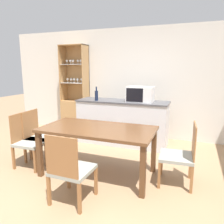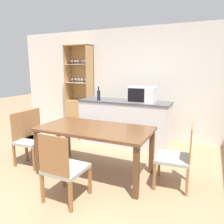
% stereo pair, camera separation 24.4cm
% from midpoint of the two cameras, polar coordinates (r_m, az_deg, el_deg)
% --- Properties ---
extents(ground_plane, '(18.00, 18.00, 0.00)m').
position_cam_midpoint_polar(ground_plane, '(3.23, -5.61, -18.91)').
color(ground_plane, '#A37F5B').
extents(wall_back, '(6.80, 0.06, 2.55)m').
position_cam_midpoint_polar(wall_back, '(5.24, 8.75, 7.41)').
color(wall_back, silver).
rests_on(wall_back, ground_plane).
extents(kitchen_counter, '(1.95, 0.60, 0.95)m').
position_cam_midpoint_polar(kitchen_counter, '(4.73, 4.65, -2.74)').
color(kitchen_counter, silver).
rests_on(kitchen_counter, ground_plane).
extents(display_cabinet, '(0.67, 0.37, 2.19)m').
position_cam_midpoint_polar(display_cabinet, '(5.77, -7.15, 1.26)').
color(display_cabinet, tan).
rests_on(display_cabinet, ground_plane).
extents(dining_table, '(1.70, 0.89, 0.75)m').
position_cam_midpoint_polar(dining_table, '(3.33, -2.40, -5.53)').
color(dining_table, brown).
rests_on(dining_table, ground_plane).
extents(dining_chair_side_left_near, '(0.48, 0.48, 0.89)m').
position_cam_midpoint_polar(dining_chair_side_left_near, '(3.97, -19.09, -6.71)').
color(dining_chair_side_left_near, '#999E93').
rests_on(dining_chair_side_left_near, ground_plane).
extents(dining_chair_head_near, '(0.47, 0.47, 0.89)m').
position_cam_midpoint_polar(dining_chair_head_near, '(2.78, -10.03, -14.21)').
color(dining_chair_head_near, '#999E93').
rests_on(dining_chair_head_near, ground_plane).
extents(dining_chair_side_left_far, '(0.49, 0.49, 0.89)m').
position_cam_midpoint_polar(dining_chair_side_left_far, '(4.16, -16.59, -5.75)').
color(dining_chair_side_left_far, '#999E93').
rests_on(dining_chair_side_left_far, ground_plane).
extents(dining_chair_side_right_far, '(0.49, 0.49, 0.89)m').
position_cam_midpoint_polar(dining_chair_side_right_far, '(3.22, 18.71, -10.98)').
color(dining_chair_side_right_far, '#999E93').
rests_on(dining_chair_side_right_far, ground_plane).
extents(microwave, '(0.53, 0.36, 0.31)m').
position_cam_midpoint_polar(microwave, '(4.49, 9.44, 4.54)').
color(microwave, silver).
rests_on(microwave, kitchen_counter).
extents(wine_bottle, '(0.07, 0.07, 0.30)m').
position_cam_midpoint_polar(wine_bottle, '(4.66, -2.00, 4.45)').
color(wine_bottle, '#141E38').
rests_on(wine_bottle, kitchen_counter).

